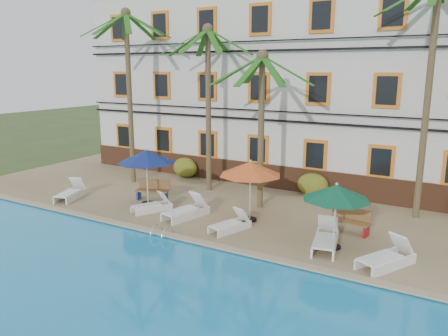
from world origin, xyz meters
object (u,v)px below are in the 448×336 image
Objects in this scene: lounger_d at (231,224)px; bench_right at (350,220)px; umbrella_green at (336,193)px; lounger_b at (152,205)px; pool_ladder at (162,235)px; palm_a at (129,74)px; palm_d at (431,69)px; palm_b at (208,86)px; lounger_a at (71,192)px; palm_c at (262,107)px; umbrella_blue at (146,157)px; lounger_e at (326,238)px; bench_left at (153,190)px; lounger_c at (187,210)px; lounger_f at (387,257)px; umbrella_red at (250,169)px.

bench_right is (3.90, 2.04, 0.21)m from lounger_d.
umbrella_green is 1.28× the size of lounger_b.
bench_right is 2.09× the size of pool_ladder.
palm_d is (13.81, 1.37, 0.26)m from palm_a.
palm_b is 9.19m from bench_right.
lounger_a is at bearing -174.47° from lounger_b.
palm_c is at bearing 21.32° from lounger_a.
umbrella_blue is at bearing -155.15° from palm_c.
palm_b is 3.66× the size of lounger_e.
umbrella_blue is at bearing 174.54° from lounger_e.
bench_right is at bearing 2.29° from bench_left.
umbrella_green is 1.12× the size of lounger_a.
lounger_a is 6.20m from lounger_c.
palm_a is at bearing 140.13° from umbrella_blue.
lounger_d is 0.86× the size of lounger_f.
umbrella_green is at bearing -93.54° from bench_right.
lounger_d is 1.15× the size of bench_right.
lounger_c is at bearing -13.82° from umbrella_blue.
palm_c reaches higher than lounger_a.
palm_d is at bearing 65.19° from lounger_e.
palm_b reaches higher than lounger_f.
palm_c is at bearing 53.73° from lounger_c.
bench_right reaches higher than lounger_b.
palm_b is (4.34, 0.67, -0.51)m from palm_a.
palm_a is 3.89× the size of umbrella_green.
pool_ladder is at bearing -80.77° from lounger_c.
pool_ladder is (-1.65, -4.77, -4.37)m from palm_c.
lounger_d is 1.14× the size of bench_left.
lounger_c is (-8.06, -4.69, -5.57)m from palm_d.
umbrella_blue reaches higher than lounger_c.
palm_d is 12.25m from lounger_b.
palm_b is 11.44m from lounger_f.
lounger_f is (10.39, -1.29, -1.85)m from umbrella_blue.
palm_c is at bearing 142.98° from lounger_e.
palm_b reaches higher than umbrella_red.
palm_d is 6.50m from bench_right.
lounger_a is (-0.43, -3.80, -5.33)m from palm_a.
umbrella_blue is at bearing -67.95° from bench_left.
palm_a is at bearing 163.85° from umbrella_red.
palm_c is 8.96× the size of pool_ladder.
lounger_a is 1.29× the size of bench_left.
umbrella_red reaches higher than lounger_c.
lounger_f is at bearing -13.44° from lounger_e.
bench_right is (-1.70, 2.32, 0.16)m from lounger_f.
umbrella_blue is at bearing 16.72° from lounger_a.
umbrella_green reaches higher than lounger_f.
bench_right reaches higher than pool_ladder.
umbrella_red is at bearing 163.46° from lounger_f.
lounger_f is (5.60, -0.28, 0.05)m from lounger_d.
umbrella_blue is at bearing 172.94° from lounger_f.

